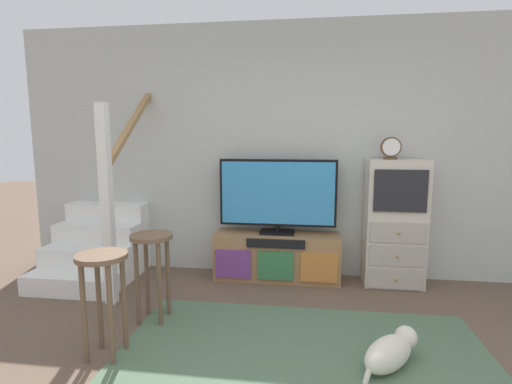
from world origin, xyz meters
TOP-DOWN VIEW (x-y plane):
  - back_wall at (0.00, 2.46)m, footprint 6.40×0.12m
  - area_rug at (0.00, 0.60)m, footprint 2.60×1.80m
  - media_console at (-0.30, 2.19)m, footprint 1.32×0.38m
  - television at (-0.30, 2.22)m, footprint 1.22×0.22m
  - side_cabinet at (0.89, 2.20)m, footprint 0.58×0.38m
  - desk_clock at (0.81, 2.19)m, footprint 0.20×0.08m
  - staircase at (-2.24, 2.20)m, footprint 1.00×1.36m
  - bar_stool_near at (-1.35, 0.58)m, footprint 0.34×0.34m
  - bar_stool_far at (-1.23, 1.13)m, footprint 0.34×0.34m
  - dog at (0.57, 0.70)m, footprint 0.45×0.46m

SIDE VIEW (x-z plane):
  - area_rug at x=0.00m, z-range 0.00..0.01m
  - dog at x=0.57m, z-range 0.00..0.23m
  - media_console at x=-0.30m, z-range 0.00..0.49m
  - staircase at x=-2.24m, z-range -0.73..1.47m
  - bar_stool_far at x=-1.23m, z-range 0.18..0.91m
  - bar_stool_near at x=-1.35m, z-range 0.18..0.91m
  - side_cabinet at x=0.89m, z-range 0.00..1.28m
  - television at x=-0.30m, z-range 0.52..1.30m
  - back_wall at x=0.00m, z-range 0.00..2.70m
  - desk_clock at x=0.81m, z-range 1.29..1.51m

